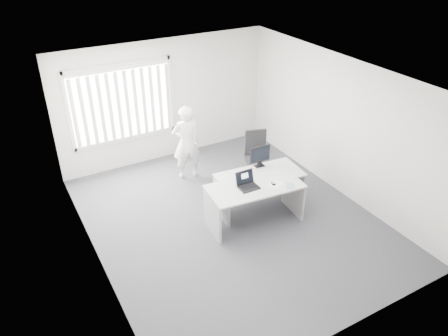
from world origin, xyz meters
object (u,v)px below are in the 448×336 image
desk_far (259,184)px  person (186,143)px  desk_near (254,196)px  monitor (260,156)px  laptop (249,182)px  office_chair (256,165)px

desk_far → person: bearing=117.4°
desk_near → person: 2.17m
person → monitor: (0.89, -1.50, 0.14)m
desk_near → monitor: bearing=56.0°
laptop → monitor: 0.91m
desk_near → office_chair: (0.89, 1.29, -0.23)m
desk_far → laptop: (-0.48, -0.37, 0.39)m
monitor → office_chair: bearing=63.1°
office_chair → person: bearing=166.8°
monitor → laptop: bearing=-133.0°
person → desk_far: bearing=123.8°
desk_near → desk_far: (0.34, 0.35, -0.03)m
office_chair → person: 1.60m
desk_far → office_chair: 1.11m
desk_near → monitor: size_ratio=4.13×
desk_far → laptop: bearing=-137.5°
person → monitor: 1.75m
person → laptop: (0.24, -2.14, 0.10)m
laptop → monitor: monitor is taller
laptop → monitor: (0.65, 0.64, 0.04)m
desk_far → office_chair: (0.55, 0.94, -0.20)m
office_chair → laptop: bearing=-108.2°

